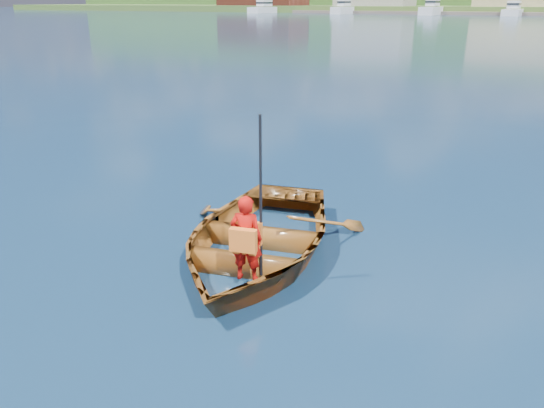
{
  "coord_description": "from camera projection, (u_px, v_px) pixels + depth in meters",
  "views": [
    {
      "loc": [
        4.55,
        -6.42,
        3.46
      ],
      "look_at": [
        1.35,
        -0.39,
        0.83
      ],
      "focal_mm": 35.0,
      "sensor_mm": 36.0,
      "label": 1
    }
  ],
  "objects": [
    {
      "name": "ground",
      "position": [
        209.0,
        231.0,
        8.53
      ],
      "size": [
        600.0,
        600.0,
        0.0
      ],
      "color": "#0F2944",
      "rests_on": "ground"
    },
    {
      "name": "rowboat",
      "position": [
        256.0,
        237.0,
        7.64
      ],
      "size": [
        3.71,
        4.59,
        0.84
      ],
      "color": "maroon",
      "rests_on": "ground"
    },
    {
      "name": "child_paddler",
      "position": [
        246.0,
        238.0,
        6.64
      ],
      "size": [
        0.47,
        0.4,
        2.12
      ],
      "color": "#B90D08",
      "rests_on": "ground"
    },
    {
      "name": "marina_yachts",
      "position": [
        524.0,
        10.0,
        128.68
      ],
      "size": [
        146.7,
        13.92,
        4.41
      ],
      "color": "silver",
      "rests_on": "ground"
    }
  ]
}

